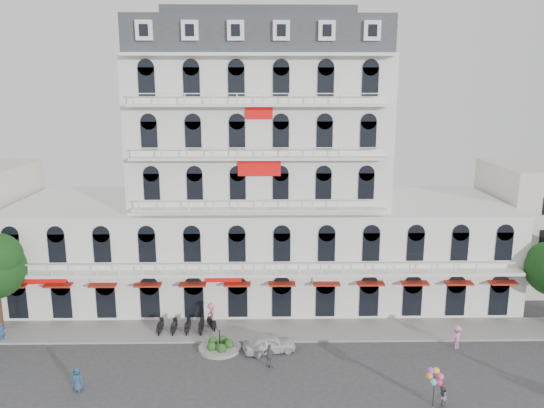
{
  "coord_description": "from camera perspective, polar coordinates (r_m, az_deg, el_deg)",
  "views": [
    {
      "loc": [
        0.38,
        -30.75,
        19.38
      ],
      "look_at": [
        1.01,
        10.0,
        10.38
      ],
      "focal_mm": 35.0,
      "sensor_mm": 36.0,
      "label": 1
    }
  ],
  "objects": [
    {
      "name": "ground",
      "position": [
        36.35,
        -1.43,
        -19.76
      ],
      "size": [
        120.0,
        120.0,
        0.0
      ],
      "primitive_type": "plane",
      "color": "#38383A",
      "rests_on": "ground"
    },
    {
      "name": "sidewalk",
      "position": [
        44.19,
        -1.33,
        -13.44
      ],
      "size": [
        53.0,
        4.0,
        0.16
      ],
      "primitive_type": "cube",
      "color": "gray",
      "rests_on": "ground"
    },
    {
      "name": "main_building",
      "position": [
        49.65,
        -1.31,
        1.52
      ],
      "size": [
        45.0,
        15.0,
        25.8
      ],
      "color": "silver",
      "rests_on": "ground"
    },
    {
      "name": "traffic_island",
      "position": [
        41.57,
        -5.64,
        -15.0
      ],
      "size": [
        3.2,
        3.2,
        1.6
      ],
      "color": "gray",
      "rests_on": "ground"
    },
    {
      "name": "parked_scooter_row",
      "position": [
        44.56,
        -9.76,
        -13.52
      ],
      "size": [
        4.4,
        1.8,
        1.1
      ],
      "primitive_type": null,
      "color": "black",
      "rests_on": "ground"
    },
    {
      "name": "parked_car",
      "position": [
        40.88,
        -0.29,
        -14.79
      ],
      "size": [
        4.16,
        2.41,
        1.33
      ],
      "primitive_type": "imported",
      "rotation": [
        0.0,
        0.0,
        1.8
      ],
      "color": "silver",
      "rests_on": "ground"
    },
    {
      "name": "rider_center",
      "position": [
        44.28,
        -6.55,
        -11.83
      ],
      "size": [
        1.1,
        1.61,
        2.3
      ],
      "rotation": [
        0.0,
        0.0,
        5.13
      ],
      "color": "black",
      "rests_on": "ground"
    },
    {
      "name": "pedestrian_left",
      "position": [
        38.42,
        -20.24,
        -17.28
      ],
      "size": [
        0.9,
        0.7,
        1.63
      ],
      "primitive_type": "imported",
      "rotation": [
        0.0,
        0.0,
        -0.25
      ],
      "color": "navy",
      "rests_on": "ground"
    },
    {
      "name": "pedestrian_mid",
      "position": [
        38.76,
        -0.27,
        -16.05
      ],
      "size": [
        1.12,
        0.8,
        1.77
      ],
      "primitive_type": "imported",
      "rotation": [
        0.0,
        0.0,
        2.74
      ],
      "color": "#595B61",
      "rests_on": "ground"
    },
    {
      "name": "pedestrian_right",
      "position": [
        43.52,
        19.23,
        -13.37
      ],
      "size": [
        1.38,
        1.11,
        1.86
      ],
      "primitive_type": "imported",
      "rotation": [
        0.0,
        0.0,
        3.56
      ],
      "color": "pink",
      "rests_on": "ground"
    },
    {
      "name": "pedestrian_far",
      "position": [
        47.14,
        -27.07,
        -12.2
      ],
      "size": [
        0.6,
        0.7,
        1.61
      ],
      "primitive_type": "imported",
      "rotation": [
        0.0,
        0.0,
        1.11
      ],
      "color": "navy",
      "rests_on": "ground"
    },
    {
      "name": "balloon_vendor",
      "position": [
        35.93,
        17.52,
        -18.44
      ],
      "size": [
        1.45,
        1.33,
        2.45
      ],
      "color": "slate",
      "rests_on": "ground"
    }
  ]
}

